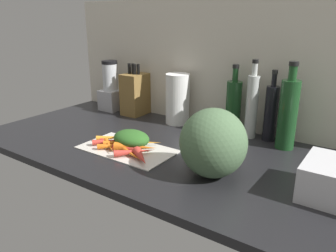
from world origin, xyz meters
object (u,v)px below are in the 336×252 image
(blender_appliance, at_px, (111,89))
(winter_squash, at_px, (213,143))
(bottle_0, at_px, (233,106))
(bottle_3, at_px, (288,113))
(carrot_0, at_px, (132,149))
(carrot_4, at_px, (113,138))
(bottle_1, at_px, (252,105))
(bottle_2, at_px, (271,112))
(carrot_8, at_px, (135,152))
(carrot_7, at_px, (118,146))
(carrot_9, at_px, (120,143))
(carrot_10, at_px, (116,144))
(paper_towel_roll, at_px, (178,99))
(cutting_board, at_px, (127,149))
(carrot_1, at_px, (141,157))
(carrot_11, at_px, (109,146))
(carrot_5, at_px, (135,147))
(carrot_6, at_px, (130,153))
(carrot_2, at_px, (141,142))
(carrot_3, at_px, (109,141))
(knife_block, at_px, (136,94))

(blender_appliance, bearing_deg, winter_squash, -25.52)
(bottle_0, xyz_separation_m, bottle_3, (0.26, -0.05, 0.02))
(carrot_0, height_order, carrot_4, carrot_0)
(carrot_4, bearing_deg, bottle_1, 39.86)
(bottle_2, bearing_deg, carrot_8, -127.73)
(carrot_7, xyz_separation_m, carrot_9, (-0.02, 0.03, 0.00))
(carrot_10, relative_size, paper_towel_roll, 0.66)
(cutting_board, relative_size, bottle_3, 1.10)
(carrot_1, distance_m, carrot_4, 0.26)
(carrot_11, distance_m, bottle_2, 0.70)
(winter_squash, distance_m, bottle_0, 0.46)
(carrot_5, bearing_deg, paper_towel_roll, 100.05)
(carrot_10, bearing_deg, winter_squash, 1.03)
(bottle_0, bearing_deg, carrot_7, -122.31)
(cutting_board, relative_size, bottle_0, 1.23)
(carrot_10, xyz_separation_m, paper_towel_roll, (0.02, 0.43, 0.11))
(carrot_9, height_order, bottle_2, bottle_2)
(carrot_6, bearing_deg, carrot_8, 62.58)
(winter_squash, distance_m, paper_towel_roll, 0.59)
(carrot_2, height_order, bottle_0, bottle_0)
(carrot_10, height_order, bottle_0, bottle_0)
(carrot_9, bearing_deg, carrot_6, -27.56)
(carrot_11, xyz_separation_m, winter_squash, (0.44, 0.04, 0.10))
(winter_squash, height_order, paper_towel_roll, paper_towel_roll)
(carrot_6, relative_size, bottle_2, 0.49)
(carrot_3, xyz_separation_m, carrot_8, (0.17, -0.03, 0.00))
(carrot_1, relative_size, carrot_3, 0.92)
(carrot_0, xyz_separation_m, bottle_0, (0.22, 0.46, 0.11))
(carrot_1, height_order, winter_squash, winter_squash)
(carrot_3, bearing_deg, blender_appliance, 132.64)
(winter_squash, xyz_separation_m, blender_appliance, (-0.87, 0.41, 0.00))
(carrot_3, relative_size, carrot_11, 1.08)
(carrot_10, distance_m, bottle_1, 0.61)
(carrot_9, bearing_deg, carrot_11, -104.37)
(carrot_1, bearing_deg, bottle_3, 49.36)
(carrot_7, relative_size, knife_block, 0.59)
(winter_squash, bearing_deg, bottle_1, 94.38)
(cutting_board, relative_size, carrot_2, 2.23)
(carrot_7, relative_size, carrot_10, 0.99)
(blender_appliance, distance_m, bottle_1, 0.83)
(carrot_11, height_order, winter_squash, winter_squash)
(carrot_9, bearing_deg, bottle_0, 54.78)
(carrot_11, xyz_separation_m, blender_appliance, (-0.42, 0.46, 0.10))
(carrot_8, bearing_deg, winter_squash, 5.53)
(blender_appliance, distance_m, bottle_0, 0.74)
(blender_appliance, relative_size, paper_towel_roll, 1.13)
(bottle_0, bearing_deg, carrot_8, -112.23)
(carrot_10, bearing_deg, blender_appliance, 135.52)
(carrot_7, relative_size, bottle_2, 0.53)
(blender_appliance, bearing_deg, carrot_11, -47.17)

